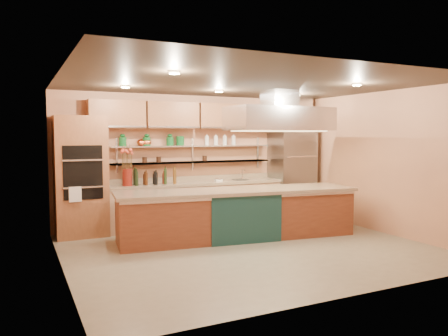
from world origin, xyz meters
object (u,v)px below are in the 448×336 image
refrigerator (292,173)px  copper_kettle (141,143)px  flower_vase (127,177)px  green_canister (180,141)px  island (238,214)px  kitchen_scale (218,179)px

refrigerator → copper_kettle: 3.66m
refrigerator → flower_vase: refrigerator is taller
refrigerator → green_canister: (-2.72, 0.23, 0.76)m
island → refrigerator: bearing=40.0°
refrigerator → green_canister: 2.83m
kitchen_scale → refrigerator: bearing=20.7°
copper_kettle → kitchen_scale: bearing=-7.6°
kitchen_scale → copper_kettle: copper_kettle is taller
refrigerator → copper_kettle: (-3.58, 0.23, 0.73)m
refrigerator → island: bearing=-147.3°
island → green_canister: green_canister is taller
kitchen_scale → green_canister: bearing=-174.3°
copper_kettle → island: bearing=-49.2°
island → flower_vase: (-1.75, 1.40, 0.64)m
copper_kettle → green_canister: 0.86m
island → copper_kettle: size_ratio=25.77×
refrigerator → copper_kettle: refrigerator is taller
flower_vase → kitchen_scale: 2.00m
island → kitchen_scale: kitchen_scale is taller
refrigerator → island: 2.65m
island → green_canister: (-0.55, 1.62, 1.35)m
flower_vase → green_canister: 1.41m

